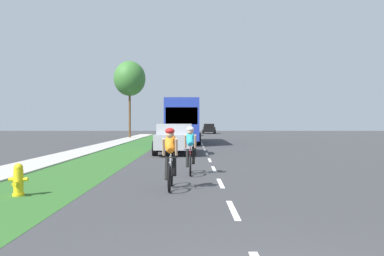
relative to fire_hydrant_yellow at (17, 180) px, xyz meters
The scene contains 12 objects.
ground_plane 14.58m from the fire_hydrant_yellow, 70.57° to the left, with size 120.00×120.00×0.00m, color #38383A.
grass_verge 13.75m from the fire_hydrant_yellow, 90.00° to the left, with size 2.89×70.00×0.01m, color #2D6026.
sidewalk_concrete 13.95m from the fire_hydrant_yellow, 99.76° to the left, with size 1.84×70.00×0.10m, color #B2ADA3.
lane_markings_center 18.40m from the fire_hydrant_yellow, 74.72° to the left, with size 0.12×54.30×0.01m.
fire_hydrant_yellow is the anchor object (origin of this frame).
cyclist_lead 3.65m from the fire_hydrant_yellow, 15.29° to the left, with size 0.42×1.72×1.58m.
cyclist_trailing 5.65m from the fire_hydrant_yellow, 44.84° to the left, with size 0.42×1.72×1.58m.
pickup_silver 13.22m from the fire_hydrant_yellow, 76.33° to the left, with size 2.22×5.10×1.64m.
bus_blue 25.07m from the fire_hydrant_yellow, 82.38° to the left, with size 2.78×11.60×3.48m.
suv_white 43.45m from the fire_hydrant_yellow, 85.53° to the left, with size 2.15×4.70×1.79m.
sedan_black 53.65m from the fire_hydrant_yellow, 82.88° to the left, with size 1.98×4.30×1.52m.
street_tree_far 36.40m from the fire_hydrant_yellow, 94.59° to the left, with size 3.51×3.51×8.52m.
Camera 1 is at (-0.80, -3.21, 1.71)m, focal length 38.15 mm.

